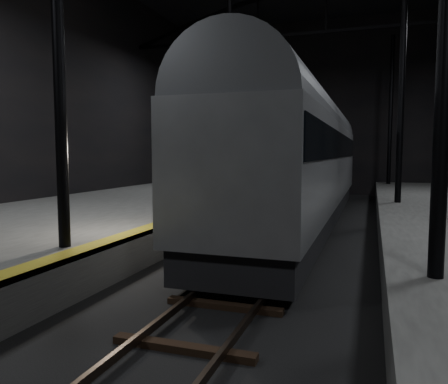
% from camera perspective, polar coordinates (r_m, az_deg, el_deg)
% --- Properties ---
extents(ground, '(44.00, 44.00, 0.00)m').
position_cam_1_polar(ground, '(12.72, 5.89, -9.06)').
color(ground, black).
rests_on(ground, ground).
extents(platform_left, '(9.00, 43.80, 1.00)m').
position_cam_1_polar(platform_left, '(16.01, -21.36, -4.63)').
color(platform_left, '#4A4A48').
rests_on(platform_left, ground).
extents(tactile_strip, '(0.50, 43.80, 0.01)m').
position_cam_1_polar(tactile_strip, '(13.60, -7.58, -3.83)').
color(tactile_strip, olive).
rests_on(tactile_strip, platform_left).
extents(track, '(2.40, 43.00, 0.24)m').
position_cam_1_polar(track, '(12.70, 5.89, -8.76)').
color(track, '#3F3328').
rests_on(track, ground).
extents(train, '(3.14, 20.98, 5.61)m').
position_cam_1_polar(train, '(18.64, 10.40, 5.08)').
color(train, '#95979C').
rests_on(train, ground).
extents(woman, '(0.73, 0.56, 1.77)m').
position_cam_1_polar(woman, '(14.46, -8.14, 0.20)').
color(woman, tan).
rests_on(woman, platform_left).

